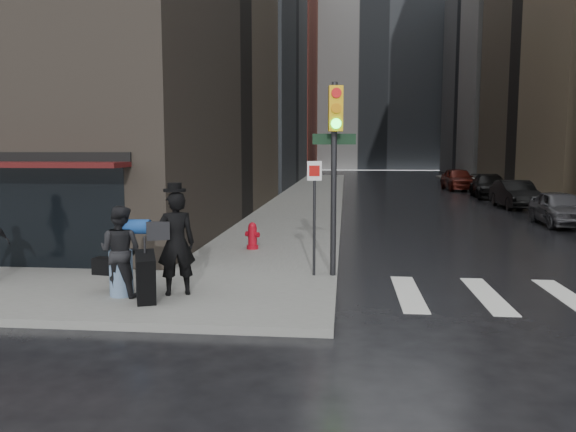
% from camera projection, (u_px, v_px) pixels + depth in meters
% --- Properties ---
extents(ground, '(140.00, 140.00, 0.00)m').
position_uv_depth(ground, '(234.00, 301.00, 11.10)').
color(ground, black).
rests_on(ground, ground).
extents(sidewalk_left, '(4.00, 50.00, 0.15)m').
position_uv_depth(sidewalk_left, '(313.00, 193.00, 37.76)').
color(sidewalk_left, slate).
rests_on(sidewalk_left, ground).
extents(sidewalk_right, '(3.00, 50.00, 0.15)m').
position_uv_depth(sidewalk_right, '(520.00, 194.00, 36.40)').
color(sidewalk_right, slate).
rests_on(sidewalk_right, ground).
extents(bldg_left_far, '(22.00, 20.00, 26.00)m').
position_uv_depth(bldg_left_far, '(228.00, 71.00, 72.12)').
color(bldg_left_far, brown).
rests_on(bldg_left_far, ground).
extents(bldg_right_far, '(22.00, 20.00, 25.00)m').
position_uv_depth(bldg_right_far, '(555.00, 66.00, 64.29)').
color(bldg_right_far, slate).
rests_on(bldg_right_far, ground).
extents(bldg_distant, '(40.00, 12.00, 32.00)m').
position_uv_depth(bldg_distant, '(372.00, 64.00, 85.65)').
color(bldg_distant, slate).
rests_on(bldg_distant, ground).
extents(man_overcoat, '(1.13, 1.48, 2.24)m').
position_uv_depth(man_overcoat, '(170.00, 248.00, 10.82)').
color(man_overcoat, black).
rests_on(man_overcoat, ground).
extents(man_jeans, '(1.25, 0.80, 1.77)m').
position_uv_depth(man_jeans, '(120.00, 251.00, 10.89)').
color(man_jeans, black).
rests_on(man_jeans, ground).
extents(traffic_light, '(1.07, 0.54, 4.31)m').
position_uv_depth(traffic_light, '(333.00, 152.00, 12.34)').
color(traffic_light, black).
rests_on(traffic_light, ground).
extents(fire_hydrant, '(0.45, 0.34, 0.77)m').
position_uv_depth(fire_hydrant, '(252.00, 237.00, 16.08)').
color(fire_hydrant, '#A30A18').
rests_on(fire_hydrant, ground).
extents(parked_car_1, '(1.79, 4.08, 1.37)m').
position_uv_depth(parked_car_1, '(560.00, 208.00, 22.16)').
color(parked_car_1, '#47474C').
rests_on(parked_car_1, ground).
extents(parked_car_2, '(1.58, 4.33, 1.42)m').
position_uv_depth(parked_car_2, '(515.00, 194.00, 28.53)').
color(parked_car_2, black).
rests_on(parked_car_2, ground).
extents(parked_car_3, '(2.40, 5.09, 1.43)m').
position_uv_depth(parked_car_3, '(490.00, 186.00, 34.88)').
color(parked_car_3, black).
rests_on(parked_car_3, ground).
extents(parked_car_4, '(2.06, 4.84, 1.63)m').
position_uv_depth(parked_car_4, '(458.00, 179.00, 41.33)').
color(parked_car_4, '#41120D').
rests_on(parked_car_4, ground).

